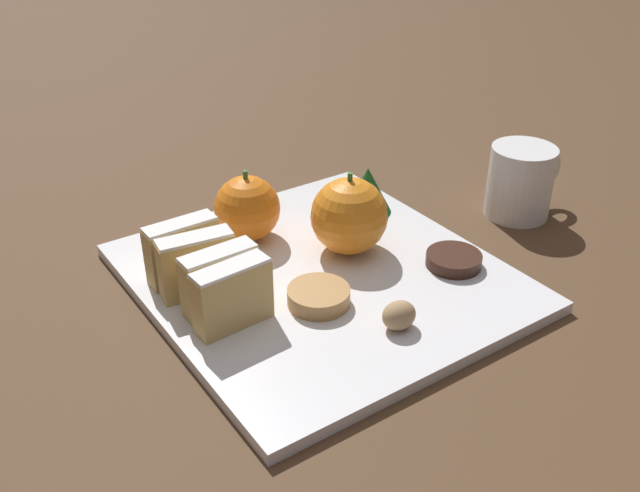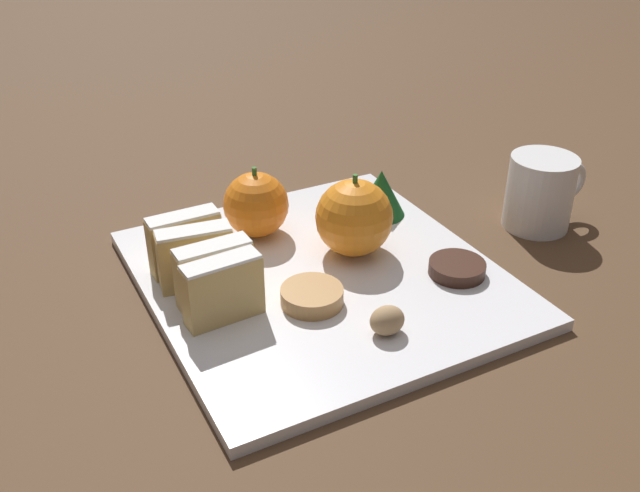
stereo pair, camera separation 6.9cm
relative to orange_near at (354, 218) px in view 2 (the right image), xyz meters
name	(u,v)px [view 2 (the right image)]	position (x,y,z in m)	size (l,w,h in m)	color
ground_plane	(320,282)	(-0.05, -0.02, -0.05)	(6.00, 6.00, 0.00)	#513823
serving_platter	(320,277)	(-0.05, -0.02, -0.05)	(0.33, 0.35, 0.01)	white
stollen_slice_front	(223,290)	(-0.16, -0.05, -0.01)	(0.07, 0.03, 0.06)	tan
stollen_slice_second	(213,272)	(-0.16, -0.02, -0.01)	(0.07, 0.02, 0.06)	tan
stollen_slice_third	(196,257)	(-0.16, 0.02, -0.01)	(0.07, 0.03, 0.06)	tan
stollen_slice_fourth	(185,242)	(-0.16, 0.05, -0.01)	(0.07, 0.02, 0.06)	tan
orange_near	(354,218)	(0.00, 0.00, 0.00)	(0.08, 0.08, 0.09)	orange
orange_far	(256,205)	(-0.07, 0.08, 0.00)	(0.07, 0.07, 0.08)	orange
walnut	(387,320)	(-0.04, -0.13, -0.03)	(0.03, 0.03, 0.03)	tan
chocolate_cookie	(457,268)	(0.07, -0.08, -0.03)	(0.06, 0.06, 0.01)	#381E14
gingerbread_cookie	(312,296)	(-0.08, -0.06, -0.03)	(0.06, 0.06, 0.02)	#B27F47
evergreen_sprig	(381,193)	(0.07, 0.06, -0.01)	(0.06, 0.06, 0.05)	#195623
coffee_mug	(541,192)	(0.22, -0.03, -0.01)	(0.10, 0.07, 0.08)	white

